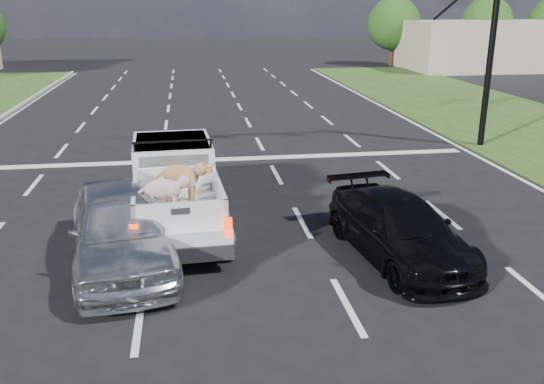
% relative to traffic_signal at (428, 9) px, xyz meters
% --- Properties ---
extents(ground, '(160.00, 160.00, 0.00)m').
position_rel_traffic_signal_xyz_m(ground, '(-7.20, -10.50, -4.73)').
color(ground, black).
rests_on(ground, ground).
extents(road_markings, '(17.75, 60.00, 0.01)m').
position_rel_traffic_signal_xyz_m(road_markings, '(-7.20, -3.94, -4.72)').
color(road_markings, silver).
rests_on(road_markings, ground).
extents(traffic_signal, '(9.11, 0.31, 7.00)m').
position_rel_traffic_signal_xyz_m(traffic_signal, '(0.00, 0.00, 0.00)').
color(traffic_signal, black).
rests_on(traffic_signal, ground).
extents(building_right, '(12.00, 7.00, 3.60)m').
position_rel_traffic_signal_xyz_m(building_right, '(14.80, 23.50, -2.93)').
color(building_right, tan).
rests_on(building_right, ground).
extents(tree_far_d, '(4.20, 4.20, 5.40)m').
position_rel_traffic_signal_xyz_m(tree_far_d, '(8.80, 27.50, -1.44)').
color(tree_far_d, '#332114').
rests_on(tree_far_d, ground).
extents(tree_far_e, '(4.20, 4.20, 5.40)m').
position_rel_traffic_signal_xyz_m(tree_far_e, '(16.80, 27.50, -1.44)').
color(tree_far_e, '#332114').
rests_on(tree_far_e, ground).
extents(pickup_truck, '(2.26, 5.45, 2.01)m').
position_rel_traffic_signal_xyz_m(pickup_truck, '(-8.37, -6.18, -3.79)').
color(pickup_truck, black).
rests_on(pickup_truck, ground).
extents(silver_sedan, '(2.59, 4.88, 1.58)m').
position_rel_traffic_signal_xyz_m(silver_sedan, '(-9.40, -8.28, -3.93)').
color(silver_sedan, '#B6B9BE').
rests_on(silver_sedan, ground).
extents(black_coupe, '(2.35, 4.50, 1.24)m').
position_rel_traffic_signal_xyz_m(black_coupe, '(-3.90, -8.70, -4.10)').
color(black_coupe, black).
rests_on(black_coupe, ground).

